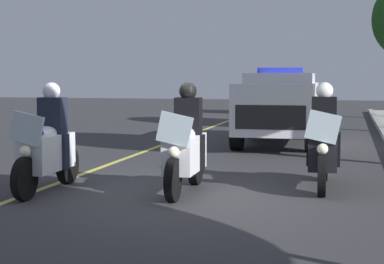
% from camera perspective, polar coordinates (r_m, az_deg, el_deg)
% --- Properties ---
extents(ground_plane, '(80.00, 80.00, 0.00)m').
position_cam_1_polar(ground_plane, '(9.64, -1.04, -5.70)').
color(ground_plane, '#333335').
extents(lane_stripe_center, '(48.00, 0.12, 0.01)m').
position_cam_1_polar(lane_stripe_center, '(10.46, -13.25, -4.96)').
color(lane_stripe_center, '#E0D14C').
rests_on(lane_stripe_center, ground).
extents(police_motorcycle_lead_left, '(2.14, 0.57, 1.72)m').
position_cam_1_polar(police_motorcycle_lead_left, '(10.00, -13.15, -1.39)').
color(police_motorcycle_lead_left, black).
rests_on(police_motorcycle_lead_left, ground).
extents(police_motorcycle_lead_right, '(2.14, 0.57, 1.72)m').
position_cam_1_polar(police_motorcycle_lead_right, '(9.65, -0.61, -1.49)').
color(police_motorcycle_lead_right, black).
rests_on(police_motorcycle_lead_right, ground).
extents(police_motorcycle_trailing, '(2.14, 0.57, 1.72)m').
position_cam_1_polar(police_motorcycle_trailing, '(10.27, 12.00, -1.20)').
color(police_motorcycle_trailing, black).
rests_on(police_motorcycle_trailing, ground).
extents(police_suv, '(4.95, 2.17, 2.05)m').
position_cam_1_polar(police_suv, '(16.71, 8.06, 2.51)').
color(police_suv, silver).
rests_on(police_suv, ground).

